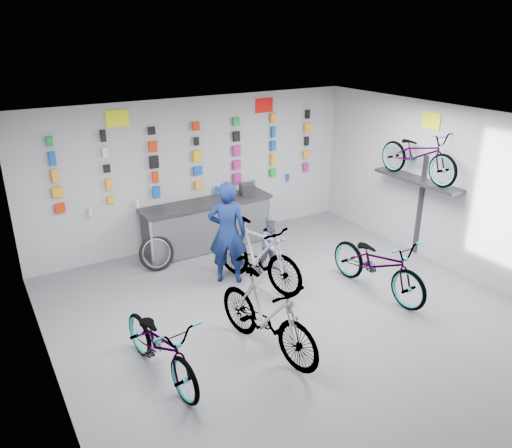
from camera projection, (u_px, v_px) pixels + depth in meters
floor at (312, 331)px, 7.49m from camera, size 8.00×8.00×0.00m
ceiling at (321, 133)px, 6.38m from camera, size 8.00×8.00×0.00m
wall_back at (196, 172)px, 10.13m from camera, size 7.00×0.00×7.00m
wall_left at (51, 308)px, 5.27m from camera, size 0.00×8.00×8.00m
wall_right at (478, 198)px, 8.60m from camera, size 0.00×8.00×8.00m
counter at (208, 226)px, 10.14m from camera, size 2.70×0.66×1.00m
merch_wall at (198, 160)px, 9.98m from camera, size 5.57×0.08×1.56m
wall_bracket at (418, 184)px, 9.49m from camera, size 0.39×1.90×2.00m
sign_left at (117, 119)px, 8.94m from camera, size 0.42×0.02×0.30m
sign_right at (264, 105)px, 10.42m from camera, size 0.42×0.02×0.30m
sign_side at (431, 121)px, 9.12m from camera, size 0.02×0.40×0.30m
bike_left at (161, 345)px, 6.37m from camera, size 0.87×1.90×0.96m
bike_center at (267, 315)px, 6.84m from camera, size 0.90×2.01×1.16m
bike_right at (378, 264)px, 8.42m from camera, size 0.86×2.08×1.07m
bike_service at (258, 254)px, 8.63m from camera, size 1.10×2.05×1.19m
bike_wall at (418, 154)px, 9.23m from camera, size 0.63×1.80×0.95m
clerk at (228, 233)px, 8.65m from camera, size 0.81×0.74×1.85m
customer at (272, 244)px, 9.15m from camera, size 0.56×0.46×1.10m
spare_wheel at (157, 253)px, 9.31m from camera, size 0.69×0.31×0.66m
register at (247, 189)px, 10.35m from camera, size 0.34×0.36×0.22m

